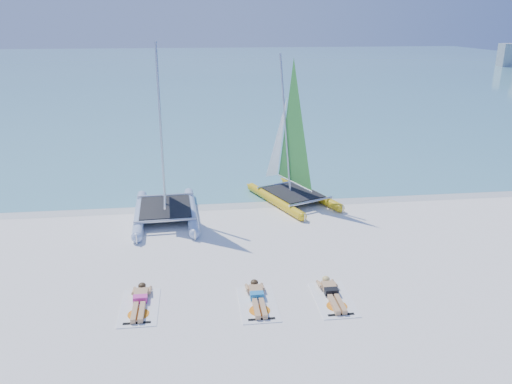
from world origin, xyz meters
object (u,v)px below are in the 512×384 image
sunbather_a (140,300)px  sunbather_b (257,296)px  towel_a (140,307)px  catamaran_blue (163,167)px  towel_b (258,304)px  catamaran_yellow (288,154)px  sunbather_c (332,292)px  towel_c (333,300)px

sunbather_a → sunbather_b: bearing=-3.9°
towel_a → sunbather_b: 3.14m
catamaran_blue → towel_b: catamaran_blue is taller
catamaran_yellow → sunbather_b: 8.52m
catamaran_yellow → sunbather_b: size_ratio=3.56×
catamaran_blue → sunbather_c: 8.34m
catamaran_blue → sunbather_c: bearing=-56.5°
towel_a → sunbather_b: sunbather_b is taller
towel_a → catamaran_yellow: bearing=55.7°
sunbather_a → catamaran_yellow: bearing=55.0°
catamaran_yellow → towel_c: catamaran_yellow is taller
catamaran_yellow → sunbather_a: 9.67m
sunbather_c → sunbather_b: bearing=178.7°
sunbather_a → sunbather_c: 5.21m
towel_a → sunbather_c: 5.21m
towel_b → sunbather_c: 2.07m
catamaran_blue → towel_c: (4.82, -6.73, -1.99)m
towel_a → sunbather_b: (3.14, -0.02, 0.11)m
catamaran_yellow → towel_b: (-2.30, -8.19, -1.92)m
towel_b → sunbather_a: bearing=172.7°
sunbather_b → sunbather_a: bearing=176.1°
catamaran_yellow → sunbather_a: catamaran_yellow is taller
towel_a → sunbather_a: sunbather_a is taller
towel_c → sunbather_c: bearing=90.0°
sunbather_c → sunbather_a: bearing=177.1°
catamaran_yellow → towel_c: (-0.24, -8.23, -1.92)m
sunbather_a → sunbather_b: same height
towel_c → catamaran_yellow: bearing=88.3°
catamaran_yellow → sunbather_a: bearing=-147.1°
catamaran_blue → sunbather_b: 7.30m
towel_b → towel_c: size_ratio=1.00×
sunbather_a → sunbather_c: same height
catamaran_blue → sunbather_b: catamaran_blue is taller
towel_a → sunbather_a: (0.00, 0.19, 0.11)m
towel_a → sunbather_c: sunbather_c is taller
sunbather_b → catamaran_yellow: bearing=73.9°
towel_a → towel_b: size_ratio=1.00×
catamaran_yellow → towel_a: 9.85m
catamaran_yellow → sunbather_c: (-0.24, -8.04, -1.82)m
sunbather_c → towel_b: bearing=-176.0°
catamaran_blue → towel_c: catamaran_blue is taller
towel_b → sunbather_c: (2.07, 0.14, 0.11)m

